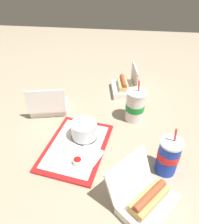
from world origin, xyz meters
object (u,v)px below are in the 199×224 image
Objects in this scene: clamshell_hotdog_back at (146,199)px; soda_cup_center at (135,106)px; plastic_fork at (59,159)px; cake_container at (84,130)px; ketchup_cup at (77,161)px; clamshell_hotdog_front at (49,105)px; food_tray at (76,147)px; soda_cup_right at (168,156)px; clamshell_hotdog_center at (124,86)px.

clamshell_hotdog_back is 1.19× the size of soda_cup_center.
clamshell_hotdog_back is at bearing -104.67° from plastic_fork.
soda_cup_center is at bearing -52.10° from cake_container.
clamshell_hotdog_front is (0.36, 0.23, 0.01)m from ketchup_cup.
clamshell_hotdog_back is at bearing -175.59° from soda_cup_center.
plastic_fork is 0.40× the size of clamshell_hotdog_back.
food_tray is 0.37m from soda_cup_center.
cake_container is 3.09× the size of ketchup_cup.
soda_cup_center reaches higher than soda_cup_right.
soda_cup_center is (0.32, 0.13, 0.00)m from soda_cup_right.
plastic_fork is 0.47m from soda_cup_center.
clamshell_hotdog_front is at bearing 44.97° from clamshell_hotdog_back.
clamshell_hotdog_front is 0.47m from soda_cup_center.
food_tray is at bearing -141.61° from clamshell_hotdog_front.
soda_cup_right is (-0.14, -0.36, 0.03)m from cake_container.
clamshell_hotdog_center is 0.27m from soda_cup_center.
clamshell_hotdog_front is at bearing 88.56° from soda_cup_center.
ketchup_cup is at bearing -179.99° from cake_container.
clamshell_hotdog_center is at bearing -21.49° from food_tray.
clamshell_hotdog_front is at bearing 50.14° from cake_container.
soda_cup_right is at bearing -79.25° from plastic_fork.
clamshell_hotdog_back is at bearing -135.03° from clamshell_hotdog_front.
soda_cup_right reaches higher than plastic_fork.
soda_cup_center is at bearing -91.44° from clamshell_hotdog_front.
food_tray is 1.82× the size of clamshell_hotdog_front.
soda_cup_center is at bearing 21.45° from soda_cup_right.
plastic_fork is (-0.09, 0.06, 0.01)m from food_tray.
soda_cup_center is (-0.01, -0.47, 0.04)m from clamshell_hotdog_front.
clamshell_hotdog_back is (-0.16, -0.36, 0.02)m from plastic_fork.
plastic_fork reaches higher than food_tray.
plastic_fork is at bearing -156.98° from clamshell_hotdog_front.
cake_container is at bearing 127.90° from soda_cup_center.
ketchup_cup is at bearing 164.11° from clamshell_hotdog_center.
soda_cup_right is (-0.08, -0.39, 0.08)m from food_tray.
cake_container is at bearing -22.98° from food_tray.
clamshell_hotdog_center is at bearing -15.89° from ketchup_cup.
food_tray is 0.40m from soda_cup_right.
clamshell_hotdog_front is (0.35, 0.15, 0.03)m from plastic_fork.
food_tray is 0.11m from plastic_fork.
clamshell_hotdog_center is (0.60, -0.26, 0.03)m from plastic_fork.
clamshell_hotdog_front is 0.97× the size of soda_cup_center.
clamshell_hotdog_center is at bearing -58.35° from clamshell_hotdog_front.
plastic_fork is (0.01, 0.08, -0.01)m from ketchup_cup.
clamshell_hotdog_center is 0.92× the size of clamshell_hotdog_front.
cake_container is 0.41m from clamshell_hotdog_back.
soda_cup_right is at bearing -86.57° from ketchup_cup.
ketchup_cup is 0.19× the size of clamshell_hotdog_center.
plastic_fork is 0.49× the size of clamshell_hotdog_front.
ketchup_cup is 0.17× the size of soda_cup_center.
cake_container is 0.45× the size of clamshell_hotdog_back.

